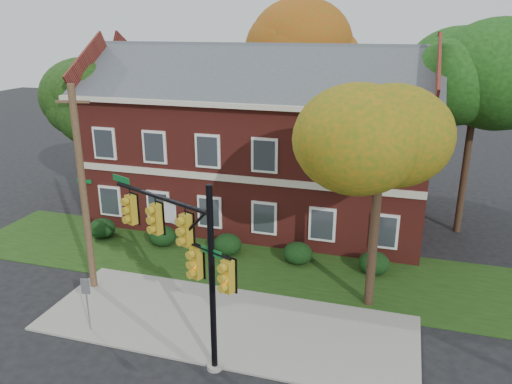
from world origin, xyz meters
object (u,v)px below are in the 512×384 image
(apartment_building, at_px, (258,133))
(hedge_far_left, at_px, (102,228))
(traffic_signal, at_px, (186,250))
(sign_post, at_px, (87,296))
(hedge_right, at_px, (298,253))
(hedge_left, at_px, (163,236))
(tree_right_rear, at_px, (485,80))
(hedge_far_right, at_px, (374,263))
(hedge_center, at_px, (227,244))
(tree_far_rear, at_px, (311,54))
(tree_near_right, at_px, (388,144))
(tree_left_rear, at_px, (91,98))
(utility_pole, at_px, (83,191))

(apartment_building, bearing_deg, hedge_far_left, -143.11)
(traffic_signal, distance_m, sign_post, 4.80)
(hedge_right, bearing_deg, hedge_far_left, 180.00)
(hedge_left, relative_size, tree_right_rear, 0.13)
(apartment_building, distance_m, hedge_far_right, 9.82)
(hedge_far_left, bearing_deg, sign_post, -59.98)
(hedge_far_right, xyz_separation_m, traffic_signal, (-5.54, -7.74, 3.41))
(hedge_left, bearing_deg, traffic_signal, -57.35)
(hedge_far_left, xyz_separation_m, hedge_far_right, (14.00, 0.00, 0.00))
(apartment_building, height_order, hedge_far_left, apartment_building)
(hedge_center, height_order, hedge_far_right, same)
(hedge_far_left, relative_size, tree_far_rear, 0.12)
(apartment_building, relative_size, sign_post, 8.75)
(hedge_right, height_order, tree_right_rear, tree_right_rear)
(sign_post, bearing_deg, tree_near_right, 11.46)
(apartment_building, distance_m, hedge_left, 7.73)
(hedge_right, relative_size, traffic_signal, 0.22)
(tree_near_right, height_order, tree_far_rear, tree_far_rear)
(hedge_far_left, xyz_separation_m, tree_near_right, (14.22, -2.83, 6.14))
(hedge_right, distance_m, tree_left_rear, 15.17)
(traffic_signal, bearing_deg, tree_right_rear, 78.18)
(hedge_far_left, distance_m, tree_far_rear, 17.61)
(tree_far_rear, distance_m, traffic_signal, 21.41)
(hedge_left, distance_m, hedge_far_right, 10.50)
(hedge_right, height_order, tree_far_rear, tree_far_rear)
(tree_left_rear, distance_m, traffic_signal, 16.55)
(tree_far_rear, distance_m, utility_pole, 19.23)
(apartment_building, bearing_deg, utility_pole, -113.81)
(hedge_far_right, height_order, tree_far_rear, tree_far_rear)
(tree_near_right, bearing_deg, hedge_left, 165.19)
(hedge_right, bearing_deg, traffic_signal, -104.75)
(hedge_far_left, distance_m, hedge_center, 7.00)
(sign_post, bearing_deg, tree_left_rear, 107.23)
(hedge_far_right, xyz_separation_m, utility_pole, (-11.39, -4.70, 3.84))
(tree_near_right, relative_size, tree_left_rear, 0.97)
(hedge_center, xyz_separation_m, hedge_right, (3.50, 0.00, 0.00))
(hedge_left, relative_size, hedge_center, 1.00)
(tree_right_rear, distance_m, tree_far_rear, 12.20)
(hedge_center, relative_size, hedge_right, 1.00)
(hedge_center, height_order, tree_left_rear, tree_left_rear)
(hedge_far_right, height_order, tree_right_rear, tree_right_rear)
(hedge_right, bearing_deg, tree_near_right, -37.28)
(tree_far_rear, relative_size, traffic_signal, 1.81)
(hedge_far_right, bearing_deg, traffic_signal, -125.58)
(hedge_left, height_order, tree_near_right, tree_near_right)
(tree_far_rear, bearing_deg, hedge_left, -110.29)
(hedge_far_left, height_order, hedge_right, same)
(hedge_far_left, xyz_separation_m, tree_left_rear, (-2.73, 4.14, 6.16))
(hedge_right, bearing_deg, sign_post, -129.18)
(hedge_center, xyz_separation_m, hedge_far_right, (7.00, 0.00, 0.00))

